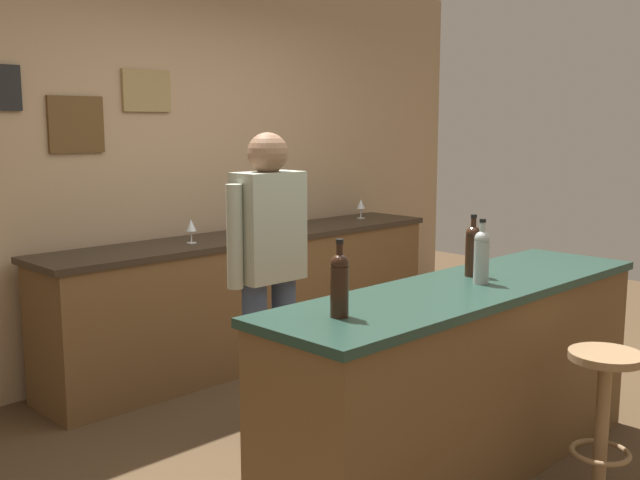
{
  "coord_description": "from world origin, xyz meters",
  "views": [
    {
      "loc": [
        -2.84,
        -2.31,
        1.66
      ],
      "look_at": [
        -0.12,
        0.45,
        1.05
      ],
      "focal_mm": 41.46,
      "sensor_mm": 36.0,
      "label": 1
    }
  ],
  "objects_px": {
    "wine_glass_a": "(191,226)",
    "wine_glass_c": "(275,217)",
    "wine_glass_d": "(361,205)",
    "wine_bottle_b": "(482,255)",
    "bar_stool": "(603,401)",
    "bartender": "(269,265)",
    "wine_bottle_c": "(473,249)",
    "wine_glass_b": "(240,221)",
    "wine_bottle_a": "(339,283)"
  },
  "relations": [
    {
      "from": "wine_glass_b",
      "to": "wine_glass_c",
      "type": "bearing_deg",
      "value": 0.22
    },
    {
      "from": "bartender",
      "to": "wine_bottle_b",
      "type": "relative_size",
      "value": 5.29
    },
    {
      "from": "wine_bottle_c",
      "to": "wine_glass_c",
      "type": "bearing_deg",
      "value": 79.16
    },
    {
      "from": "wine_glass_b",
      "to": "wine_glass_a",
      "type": "bearing_deg",
      "value": 174.93
    },
    {
      "from": "wine_bottle_c",
      "to": "wine_glass_b",
      "type": "xyz_separation_m",
      "value": [
        0.05,
        1.89,
        -0.05
      ]
    },
    {
      "from": "bartender",
      "to": "wine_glass_d",
      "type": "xyz_separation_m",
      "value": [
        1.98,
        1.16,
        0.07
      ]
    },
    {
      "from": "wine_glass_b",
      "to": "bartender",
      "type": "bearing_deg",
      "value": -121.39
    },
    {
      "from": "bartender",
      "to": "bar_stool",
      "type": "height_order",
      "value": "bartender"
    },
    {
      "from": "wine_glass_a",
      "to": "bartender",
      "type": "bearing_deg",
      "value": -103.7
    },
    {
      "from": "wine_bottle_a",
      "to": "wine_bottle_b",
      "type": "distance_m",
      "value": 0.91
    },
    {
      "from": "wine_bottle_c",
      "to": "wine_glass_a",
      "type": "distance_m",
      "value": 1.95
    },
    {
      "from": "wine_glass_b",
      "to": "wine_glass_d",
      "type": "relative_size",
      "value": 1.0
    },
    {
      "from": "bar_stool",
      "to": "wine_bottle_c",
      "type": "distance_m",
      "value": 0.91
    },
    {
      "from": "wine_glass_c",
      "to": "wine_glass_a",
      "type": "bearing_deg",
      "value": 177.35
    },
    {
      "from": "wine_bottle_c",
      "to": "wine_glass_a",
      "type": "bearing_deg",
      "value": 99.66
    },
    {
      "from": "wine_bottle_a",
      "to": "wine_glass_d",
      "type": "distance_m",
      "value": 3.19
    },
    {
      "from": "wine_glass_c",
      "to": "wine_bottle_c",
      "type": "bearing_deg",
      "value": -100.84
    },
    {
      "from": "wine_bottle_b",
      "to": "wine_bottle_c",
      "type": "bearing_deg",
      "value": 47.69
    },
    {
      "from": "wine_bottle_b",
      "to": "bar_stool",
      "type": "bearing_deg",
      "value": -76.39
    },
    {
      "from": "bar_stool",
      "to": "wine_glass_a",
      "type": "distance_m",
      "value": 2.68
    },
    {
      "from": "bartender",
      "to": "wine_glass_d",
      "type": "bearing_deg",
      "value": 30.39
    },
    {
      "from": "wine_glass_b",
      "to": "wine_bottle_c",
      "type": "bearing_deg",
      "value": -91.39
    },
    {
      "from": "wine_glass_d",
      "to": "bartender",
      "type": "bearing_deg",
      "value": -149.61
    },
    {
      "from": "wine_glass_c",
      "to": "wine_bottle_a",
      "type": "bearing_deg",
      "value": -125.16
    },
    {
      "from": "wine_bottle_c",
      "to": "wine_glass_b",
      "type": "bearing_deg",
      "value": 88.61
    },
    {
      "from": "wine_glass_d",
      "to": "bar_stool",
      "type": "bearing_deg",
      "value": -116.96
    },
    {
      "from": "bar_stool",
      "to": "wine_glass_b",
      "type": "distance_m",
      "value": 2.63
    },
    {
      "from": "bar_stool",
      "to": "wine_glass_a",
      "type": "relative_size",
      "value": 4.39
    },
    {
      "from": "wine_bottle_a",
      "to": "wine_glass_d",
      "type": "height_order",
      "value": "wine_bottle_a"
    },
    {
      "from": "wine_glass_c",
      "to": "wine_glass_d",
      "type": "xyz_separation_m",
      "value": [
        1.03,
        0.12,
        0.0
      ]
    },
    {
      "from": "wine_bottle_a",
      "to": "wine_bottle_b",
      "type": "height_order",
      "value": "same"
    },
    {
      "from": "wine_bottle_b",
      "to": "wine_glass_a",
      "type": "bearing_deg",
      "value": 95.93
    },
    {
      "from": "bar_stool",
      "to": "wine_glass_c",
      "type": "xyz_separation_m",
      "value": [
        0.34,
        2.57,
        0.55
      ]
    },
    {
      "from": "wine_bottle_b",
      "to": "wine_bottle_c",
      "type": "distance_m",
      "value": 0.17
    },
    {
      "from": "bartender",
      "to": "wine_glass_a",
      "type": "relative_size",
      "value": 10.45
    },
    {
      "from": "wine_glass_a",
      "to": "wine_glass_c",
      "type": "height_order",
      "value": "same"
    },
    {
      "from": "wine_glass_a",
      "to": "wine_glass_b",
      "type": "height_order",
      "value": "same"
    },
    {
      "from": "wine_glass_b",
      "to": "wine_glass_c",
      "type": "relative_size",
      "value": 1.0
    },
    {
      "from": "bartender",
      "to": "wine_glass_b",
      "type": "xyz_separation_m",
      "value": [
        0.63,
        1.04,
        0.07
      ]
    },
    {
      "from": "wine_glass_d",
      "to": "wine_bottle_a",
      "type": "bearing_deg",
      "value": -139.15
    },
    {
      "from": "bartender",
      "to": "wine_bottle_b",
      "type": "distance_m",
      "value": 1.09
    },
    {
      "from": "wine_bottle_b",
      "to": "wine_glass_a",
      "type": "relative_size",
      "value": 1.97
    },
    {
      "from": "bar_stool",
      "to": "wine_glass_a",
      "type": "xyz_separation_m",
      "value": [
        -0.35,
        2.6,
        0.55
      ]
    },
    {
      "from": "bar_stool",
      "to": "wine_glass_d",
      "type": "relative_size",
      "value": 4.39
    },
    {
      "from": "bartender",
      "to": "wine_bottle_b",
      "type": "bearing_deg",
      "value": -64.04
    },
    {
      "from": "wine_glass_d",
      "to": "wine_bottle_b",
      "type": "bearing_deg",
      "value": -125.21
    },
    {
      "from": "wine_bottle_a",
      "to": "wine_glass_c",
      "type": "relative_size",
      "value": 1.97
    },
    {
      "from": "wine_glass_d",
      "to": "wine_glass_c",
      "type": "bearing_deg",
      "value": -173.28
    },
    {
      "from": "wine_bottle_b",
      "to": "wine_glass_c",
      "type": "bearing_deg",
      "value": 76.71
    },
    {
      "from": "bartender",
      "to": "wine_glass_d",
      "type": "height_order",
      "value": "bartender"
    }
  ]
}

